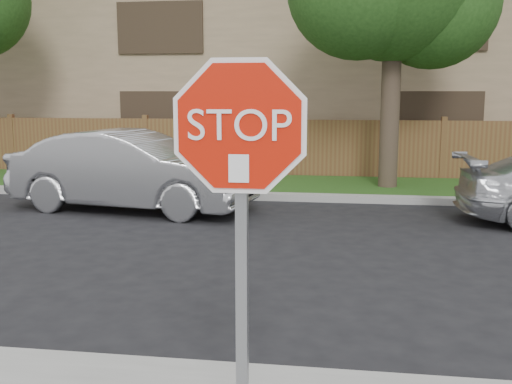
# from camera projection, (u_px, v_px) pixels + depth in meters

# --- Properties ---
(ground) EXTENTS (90.00, 90.00, 0.00)m
(ground) POSITION_uv_depth(u_px,v_px,m) (165.00, 368.00, 5.10)
(ground) COLOR black
(ground) RESTS_ON ground
(far_curb) EXTENTS (70.00, 0.30, 0.15)m
(far_curb) POSITION_uv_depth(u_px,v_px,m) (275.00, 197.00, 13.04)
(far_curb) COLOR gray
(far_curb) RESTS_ON ground
(grass_strip) EXTENTS (70.00, 3.00, 0.12)m
(grass_strip) POSITION_uv_depth(u_px,v_px,m) (283.00, 186.00, 14.65)
(grass_strip) COLOR #1E4714
(grass_strip) RESTS_ON ground
(fence) EXTENTS (70.00, 0.12, 1.60)m
(fence) POSITION_uv_depth(u_px,v_px,m) (289.00, 149.00, 16.09)
(fence) COLOR brown
(fence) RESTS_ON ground
(apartment_building) EXTENTS (35.20, 9.20, 7.20)m
(apartment_building) POSITION_uv_depth(u_px,v_px,m) (304.00, 57.00, 21.10)
(apartment_building) COLOR #8C7557
(apartment_building) RESTS_ON ground
(stop_sign) EXTENTS (1.01, 0.13, 2.55)m
(stop_sign) POSITION_uv_depth(u_px,v_px,m) (240.00, 186.00, 3.22)
(stop_sign) COLOR gray
(stop_sign) RESTS_ON sidewalk_near
(sedan_left) EXTENTS (5.00, 2.42, 1.58)m
(sedan_left) POSITION_uv_depth(u_px,v_px,m) (132.00, 171.00, 11.81)
(sedan_left) COLOR #A6A7AB
(sedan_left) RESTS_ON ground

